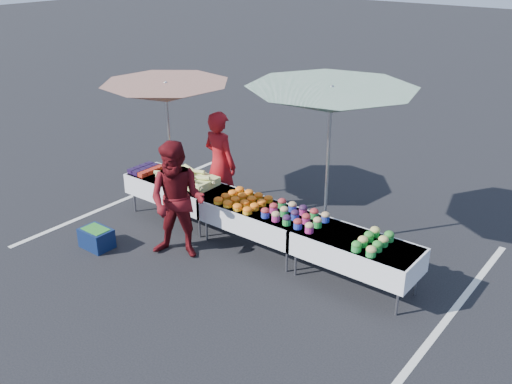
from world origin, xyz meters
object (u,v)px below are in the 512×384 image
Objects in this scene: vendor at (220,164)px; customer at (177,201)px; table_right at (356,250)px; umbrella_left at (166,93)px; table_center at (256,216)px; umbrella_right at (331,101)px; storage_bin at (97,238)px; table_left at (176,188)px.

customer is (0.49, -1.56, -0.02)m from vendor.
umbrella_left is at bearing 174.47° from table_right.
table_center is 0.62× the size of umbrella_right.
umbrella_right is (3.13, 0.40, 0.28)m from umbrella_left.
umbrella_right reaches higher than storage_bin.
table_right is 2.80m from customer.
umbrella_right is (0.80, 0.80, 1.84)m from table_center.
customer is 2.34m from umbrella_left.
vendor is (-3.11, 0.64, 0.39)m from table_right.
vendor is (0.49, 0.64, 0.39)m from table_left.
storage_bin is (-0.27, -1.59, -0.41)m from table_left.
table_right is 3.62× the size of storage_bin.
vendor is 1.57m from umbrella_left.
umbrella_left is (-2.33, 0.40, 1.56)m from table_center.
customer is 1.62m from storage_bin.
umbrella_left is (-4.13, 0.40, 1.56)m from table_right.
table_left is 0.66× the size of umbrella_left.
umbrella_left is at bearing 114.85° from customer.
table_center and table_right have the same top height.
table_right is at bearing -38.66° from umbrella_right.
vendor is at bearing 83.54° from customer.
umbrella_left reaches higher than table_center.
table_right is at bearing 0.00° from table_left.
table_left is 1.00× the size of table_right.
umbrella_right reaches higher than table_right.
customer is 3.68× the size of storage_bin.
vendor is at bearing 154.14° from table_center.
table_left is 0.98× the size of customer.
umbrella_right reaches higher than vendor.
table_center is at bearing 159.61° from vendor.
table_left is 1.69m from umbrella_left.
storage_bin is (-0.76, -2.22, -0.80)m from vendor.
vendor is at bearing 13.03° from umbrella_left.
table_left is 0.96× the size of vendor.
umbrella_right reaches higher than customer.
umbrella_left is at bearing 97.44° from storage_bin.
table_right is (3.60, 0.00, 0.00)m from table_left.
table_left is 3.60m from table_right.
customer is at bearing -41.13° from umbrella_left.
table_right is 0.96× the size of vendor.
customer is at bearing -160.63° from table_right.
customer is 0.63× the size of umbrella_right.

